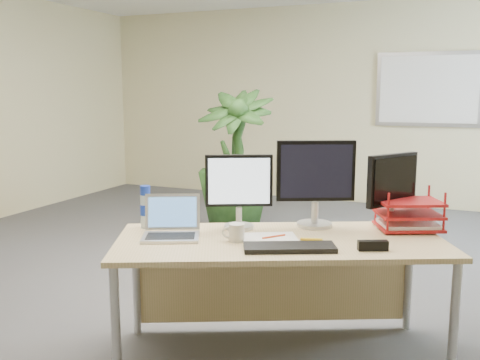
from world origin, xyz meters
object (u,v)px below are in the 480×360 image
at_px(monitor_left, 239,186).
at_px(floor_plant, 235,167).
at_px(laptop, 172,226).
at_px(monitor_right, 316,178).
at_px(desk, 278,259).

bearing_deg(monitor_left, floor_plant, 113.85).
distance_m(floor_plant, laptop, 2.55).
bearing_deg(monitor_right, laptop, -142.65).
xyz_separation_m(floor_plant, monitor_left, (0.95, -2.15, 0.21)).
xyz_separation_m(floor_plant, monitor_right, (1.36, -1.93, 0.26)).
bearing_deg(monitor_right, desk, -118.64).
bearing_deg(monitor_left, desk, -9.23).
height_order(floor_plant, laptop, floor_plant).
relative_size(floor_plant, monitor_right, 2.83).
bearing_deg(laptop, desk, 25.88).
height_order(floor_plant, monitor_right, floor_plant).
bearing_deg(laptop, monitor_left, 47.39).
height_order(monitor_right, laptop, monitor_right).
relative_size(desk, laptop, 4.91).
bearing_deg(desk, laptop, -154.12).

